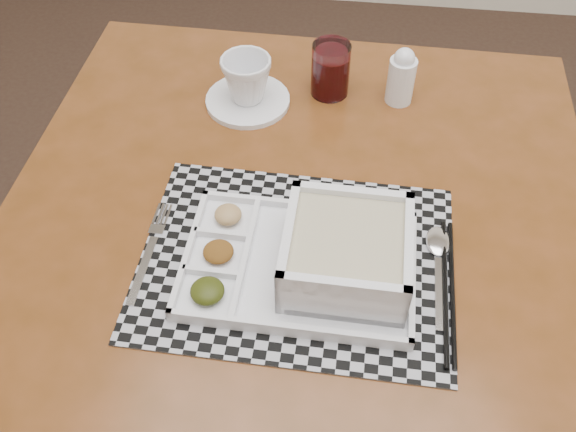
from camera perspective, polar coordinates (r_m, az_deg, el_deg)
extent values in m
cube|color=#4E2B0E|center=(1.00, 0.95, 0.26)|extent=(0.92, 0.92, 0.04)
cylinder|color=#4E2B0E|center=(1.59, -11.96, 4.60)|extent=(0.05, 0.05, 0.64)
cylinder|color=#4E2B0E|center=(1.55, 17.87, 1.53)|extent=(0.05, 0.05, 0.64)
cube|color=#4E2B0E|center=(1.32, 3.16, 11.32)|extent=(0.78, 0.04, 0.07)
cube|color=#4E2B0E|center=(1.13, -18.96, 0.51)|extent=(0.04, 0.78, 0.07)
cube|color=#4E2B0E|center=(1.08, 21.87, -3.84)|extent=(0.04, 0.78, 0.07)
cube|color=#9E9EA5|center=(0.91, 0.75, -4.01)|extent=(0.45, 0.35, 0.00)
cube|color=white|center=(0.90, 0.95, -4.53)|extent=(0.32, 0.23, 0.01)
cube|color=white|center=(0.96, 1.78, 0.92)|extent=(0.32, 0.01, 0.01)
cube|color=white|center=(0.83, 0.00, -9.90)|extent=(0.32, 0.01, 0.01)
cube|color=white|center=(0.91, -8.80, -2.96)|extent=(0.01, 0.22, 0.01)
cube|color=white|center=(0.89, 10.99, -5.16)|extent=(0.01, 0.22, 0.01)
cube|color=white|center=(0.90, -3.80, -3.56)|extent=(0.01, 0.20, 0.01)
cube|color=white|center=(0.89, -6.92, -4.96)|extent=(0.08, 0.01, 0.01)
cube|color=white|center=(0.93, -6.00, -1.61)|extent=(0.08, 0.01, 0.01)
ellipsoid|color=black|center=(0.86, -7.18, -6.62)|extent=(0.05, 0.05, 0.02)
ellipsoid|color=#4E260D|center=(0.90, -6.22, -3.17)|extent=(0.04, 0.04, 0.02)
ellipsoid|color=olive|center=(0.94, -5.36, 0.13)|extent=(0.04, 0.04, 0.02)
cube|color=white|center=(0.89, 5.06, -4.52)|extent=(0.17, 0.17, 0.01)
cube|color=white|center=(0.91, 5.61, 0.66)|extent=(0.17, 0.02, 0.08)
cube|color=white|center=(0.81, 4.77, -7.46)|extent=(0.17, 0.02, 0.08)
cube|color=white|center=(0.86, 0.06, -2.61)|extent=(0.02, 0.17, 0.08)
cube|color=white|center=(0.86, 10.37, -3.71)|extent=(0.02, 0.17, 0.08)
cube|color=tan|center=(0.86, 5.20, -3.34)|extent=(0.15, 0.15, 0.07)
cube|color=silver|center=(0.92, -12.84, -4.71)|extent=(0.01, 0.12, 0.00)
cube|color=silver|center=(0.96, -11.58, -1.17)|extent=(0.02, 0.02, 0.00)
cube|color=silver|center=(0.98, -11.61, 0.21)|extent=(0.00, 0.04, 0.00)
cube|color=silver|center=(0.98, -11.28, 0.17)|extent=(0.00, 0.04, 0.00)
cube|color=silver|center=(0.98, -10.94, 0.13)|extent=(0.00, 0.04, 0.00)
cube|color=silver|center=(0.98, -10.61, 0.10)|extent=(0.00, 0.04, 0.00)
cube|color=silver|center=(0.90, 13.25, -6.68)|extent=(0.01, 0.12, 0.00)
ellipsoid|color=silver|center=(0.95, 13.20, -2.20)|extent=(0.04, 0.06, 0.01)
cylinder|color=black|center=(0.90, 13.77, -6.37)|extent=(0.01, 0.24, 0.01)
cylinder|color=black|center=(0.90, 14.40, -6.43)|extent=(0.01, 0.24, 0.01)
cylinder|color=white|center=(1.16, -3.59, 10.22)|extent=(0.15, 0.15, 0.01)
imported|color=white|center=(1.13, -3.71, 12.03)|extent=(0.09, 0.09, 0.08)
cylinder|color=white|center=(1.16, 3.79, 12.85)|extent=(0.07, 0.07, 0.10)
cylinder|color=#3B0409|center=(1.17, 3.77, 12.42)|extent=(0.06, 0.06, 0.08)
cylinder|color=white|center=(1.16, 9.99, 11.75)|extent=(0.05, 0.05, 0.08)
sphere|color=white|center=(1.13, 10.31, 13.64)|extent=(0.04, 0.04, 0.04)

